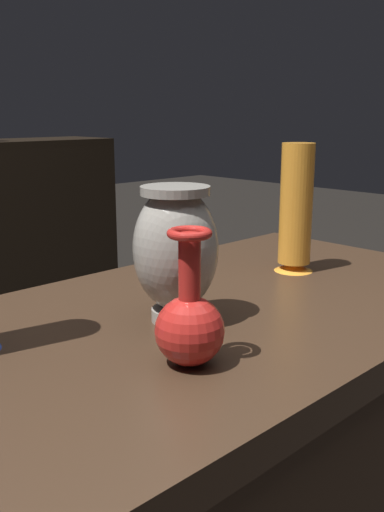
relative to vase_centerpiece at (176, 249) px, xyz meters
name	(u,v)px	position (x,y,z in m)	size (l,w,h in m)	color
display_plinth	(206,507)	(0.08, 0.01, -0.51)	(1.20, 0.64, 0.80)	#382619
vase_centerpiece	(176,249)	(0.00, 0.00, 0.00)	(0.14, 0.14, 0.22)	gray
vase_tall_behind	(296,210)	(0.39, 0.05, 0.01)	(0.08, 0.08, 0.27)	orange
vase_left_accent	(190,322)	(-0.10, -0.14, -0.06)	(0.09, 0.09, 0.18)	red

